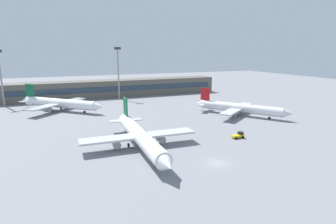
# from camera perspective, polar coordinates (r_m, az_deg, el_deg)

# --- Properties ---
(ground_plane) EXTENTS (400.00, 400.00, 0.00)m
(ground_plane) POSITION_cam_1_polar(r_m,az_deg,el_deg) (97.28, -2.66, -1.96)
(ground_plane) COLOR gray
(terminal_building) EXTENTS (112.52, 12.13, 9.00)m
(terminal_building) POSITION_cam_1_polar(r_m,az_deg,el_deg) (153.94, -10.44, 4.89)
(terminal_building) COLOR #5B564C
(terminal_building) RESTS_ON ground_plane
(airplane_near) EXTENTS (29.70, 42.67, 10.55)m
(airplane_near) POSITION_cam_1_polar(r_m,az_deg,el_deg) (70.07, -5.76, -5.03)
(airplane_near) COLOR white
(airplane_near) RESTS_ON ground_plane
(airplane_mid) EXTENTS (25.17, 33.13, 9.50)m
(airplane_mid) POSITION_cam_1_polar(r_m,az_deg,el_deg) (109.21, 14.70, 0.79)
(airplane_mid) COLOR silver
(airplane_mid) RESTS_ON ground_plane
(airplane_far) EXTENTS (32.49, 32.10, 10.44)m
(airplane_far) POSITION_cam_1_polar(r_m,az_deg,el_deg) (122.26, -21.35, 1.69)
(airplane_far) COLOR white
(airplane_far) RESTS_ON ground_plane
(baggage_tug_yellow) EXTENTS (3.63, 1.88, 1.75)m
(baggage_tug_yellow) POSITION_cam_1_polar(r_m,az_deg,el_deg) (81.27, 14.37, -4.68)
(baggage_tug_yellow) COLOR yellow
(baggage_tug_yellow) RESTS_ON ground_plane
(floodlight_tower_west) EXTENTS (3.20, 0.80, 24.86)m
(floodlight_tower_west) POSITION_cam_1_polar(r_m,az_deg,el_deg) (142.47, -31.29, 6.73)
(floodlight_tower_west) COLOR gray
(floodlight_tower_west) RESTS_ON ground_plane
(floodlight_tower_east) EXTENTS (3.20, 0.80, 26.20)m
(floodlight_tower_east) POSITION_cam_1_polar(r_m,az_deg,el_deg) (142.90, -10.24, 8.61)
(floodlight_tower_east) COLOR gray
(floodlight_tower_east) RESTS_ON ground_plane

